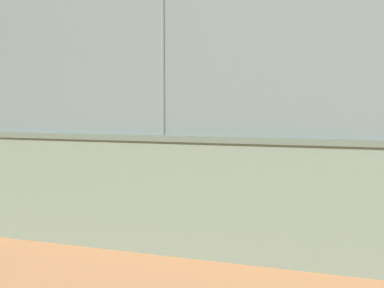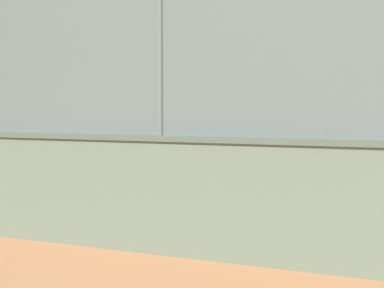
% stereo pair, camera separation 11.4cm
% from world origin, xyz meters
% --- Properties ---
extents(ground_plane, '(260.00, 260.00, 0.00)m').
position_xyz_m(ground_plane, '(0.00, 0.00, 0.00)').
color(ground_plane, '#B27247').
extents(perimeter_wall, '(24.90, 1.07, 1.65)m').
position_xyz_m(perimeter_wall, '(0.63, 13.15, 0.83)').
color(perimeter_wall, slate).
rests_on(perimeter_wall, ground_plane).
extents(fence_panel_on_wall, '(24.46, 0.78, 2.27)m').
position_xyz_m(fence_panel_on_wall, '(0.63, 13.15, 2.78)').
color(fence_panel_on_wall, slate).
rests_on(fence_panel_on_wall, perimeter_wall).
extents(player_baseline_waiting, '(0.92, 0.95, 1.47)m').
position_xyz_m(player_baseline_waiting, '(5.62, 9.16, 0.86)').
color(player_baseline_waiting, navy).
rests_on(player_baseline_waiting, ground_plane).
extents(courtside_bench, '(1.61, 0.43, 0.87)m').
position_xyz_m(courtside_bench, '(3.37, 11.81, 0.46)').
color(courtside_bench, gray).
rests_on(courtside_bench, ground_plane).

